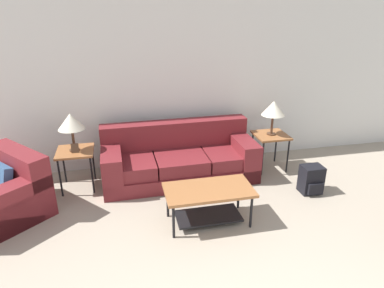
{
  "coord_description": "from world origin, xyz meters",
  "views": [
    {
      "loc": [
        -0.87,
        -0.56,
        2.46
      ],
      "look_at": [
        0.02,
        3.45,
        0.8
      ],
      "focal_mm": 32.0,
      "sensor_mm": 36.0,
      "label": 1
    }
  ],
  "objects_px": {
    "backpack": "(311,180)",
    "couch": "(179,160)",
    "table_lamp_left": "(71,122)",
    "side_table_right": "(271,138)",
    "coffee_table": "(209,198)",
    "table_lamp_right": "(273,109)",
    "side_table_left": "(75,154)"
  },
  "relations": [
    {
      "from": "backpack",
      "to": "couch",
      "type": "bearing_deg",
      "value": 153.66
    },
    {
      "from": "table_lamp_left",
      "to": "side_table_right",
      "type": "bearing_deg",
      "value": -0.0
    },
    {
      "from": "coffee_table",
      "to": "backpack",
      "type": "distance_m",
      "value": 1.65
    },
    {
      "from": "couch",
      "to": "table_lamp_right",
      "type": "bearing_deg",
      "value": 0.09
    },
    {
      "from": "table_lamp_left",
      "to": "side_table_left",
      "type": "bearing_deg",
      "value": -82.87
    },
    {
      "from": "backpack",
      "to": "side_table_left",
      "type": "bearing_deg",
      "value": 165.01
    },
    {
      "from": "couch",
      "to": "table_lamp_right",
      "type": "xyz_separation_m",
      "value": [
        1.48,
        0.0,
        0.71
      ]
    },
    {
      "from": "side_table_left",
      "to": "table_lamp_right",
      "type": "height_order",
      "value": "table_lamp_right"
    },
    {
      "from": "table_lamp_right",
      "to": "backpack",
      "type": "relative_size",
      "value": 1.34
    },
    {
      "from": "coffee_table",
      "to": "side_table_right",
      "type": "height_order",
      "value": "side_table_right"
    },
    {
      "from": "table_lamp_right",
      "to": "table_lamp_left",
      "type": "bearing_deg",
      "value": 180.0
    },
    {
      "from": "table_lamp_left",
      "to": "table_lamp_right",
      "type": "relative_size",
      "value": 1.0
    },
    {
      "from": "couch",
      "to": "backpack",
      "type": "bearing_deg",
      "value": -26.34
    },
    {
      "from": "table_lamp_left",
      "to": "couch",
      "type": "bearing_deg",
      "value": -0.09
    },
    {
      "from": "backpack",
      "to": "table_lamp_right",
      "type": "bearing_deg",
      "value": 106.23
    },
    {
      "from": "side_table_left",
      "to": "coffee_table",
      "type": "bearing_deg",
      "value": -37.6
    },
    {
      "from": "couch",
      "to": "coffee_table",
      "type": "relative_size",
      "value": 2.18
    },
    {
      "from": "coffee_table",
      "to": "table_lamp_right",
      "type": "bearing_deg",
      "value": 42.55
    },
    {
      "from": "couch",
      "to": "side_table_right",
      "type": "height_order",
      "value": "couch"
    },
    {
      "from": "side_table_right",
      "to": "table_lamp_left",
      "type": "relative_size",
      "value": 1.08
    },
    {
      "from": "couch",
      "to": "backpack",
      "type": "relative_size",
      "value": 5.7
    },
    {
      "from": "side_table_left",
      "to": "side_table_right",
      "type": "height_order",
      "value": "same"
    },
    {
      "from": "side_table_right",
      "to": "table_lamp_left",
      "type": "height_order",
      "value": "table_lamp_left"
    },
    {
      "from": "couch",
      "to": "table_lamp_left",
      "type": "distance_m",
      "value": 1.64
    },
    {
      "from": "side_table_left",
      "to": "table_lamp_right",
      "type": "relative_size",
      "value": 1.08
    },
    {
      "from": "side_table_left",
      "to": "side_table_right",
      "type": "relative_size",
      "value": 1.0
    },
    {
      "from": "coffee_table",
      "to": "side_table_right",
      "type": "bearing_deg",
      "value": 42.55
    },
    {
      "from": "side_table_left",
      "to": "backpack",
      "type": "distance_m",
      "value": 3.34
    },
    {
      "from": "side_table_left",
      "to": "table_lamp_left",
      "type": "relative_size",
      "value": 1.08
    },
    {
      "from": "coffee_table",
      "to": "table_lamp_left",
      "type": "bearing_deg",
      "value": 142.4
    },
    {
      "from": "couch",
      "to": "side_table_right",
      "type": "distance_m",
      "value": 1.5
    },
    {
      "from": "side_table_left",
      "to": "backpack",
      "type": "xyz_separation_m",
      "value": [
        3.21,
        -0.86,
        -0.32
      ]
    }
  ]
}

